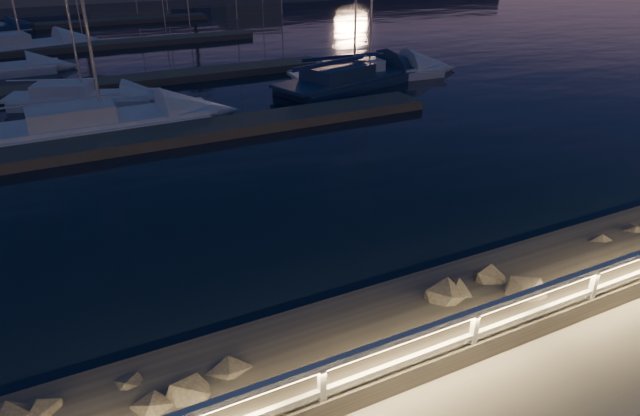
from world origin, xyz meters
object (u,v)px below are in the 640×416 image
Objects in this scene: guard_rail at (425,341)px; sailboat_k at (18,46)px; sailboat_d at (350,78)px; sailboat_c at (96,122)px; sailboat_f at (79,97)px; sailboat_h at (365,72)px.

guard_rail is 2.98× the size of sailboat_k.
sailboat_k is (-15.53, 18.56, -0.01)m from sailboat_d.
sailboat_d is 1.09× the size of sailboat_k.
sailboat_k reaches higher than guard_rail.
sailboat_c is 20.76m from sailboat_k.
guard_rail is 23.27m from sailboat_f.
sailboat_c is 4.70m from sailboat_f.
sailboat_k is at bearing 137.82° from sailboat_h.
sailboat_h reaches higher than guard_rail.
sailboat_f is at bearing -95.33° from sailboat_k.
sailboat_k is (-17.01, 17.62, 0.02)m from sailboat_h.
sailboat_c is 1.30× the size of sailboat_f.
sailboat_c is at bearing 99.01° from guard_rail.
sailboat_d is (13.20, 2.08, -0.01)m from sailboat_c.
guard_rail is at bearing -132.65° from sailboat_d.
sailboat_c reaches higher than sailboat_h.
sailboat_f is at bearing 177.34° from sailboat_h.
sailboat_d is 1.37× the size of sailboat_f.
sailboat_f is 14.92m from sailboat_h.
sailboat_h reaches higher than sailboat_k.
sailboat_h is (1.47, 0.94, -0.02)m from sailboat_d.
guard_rail is 18.60m from sailboat_c.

